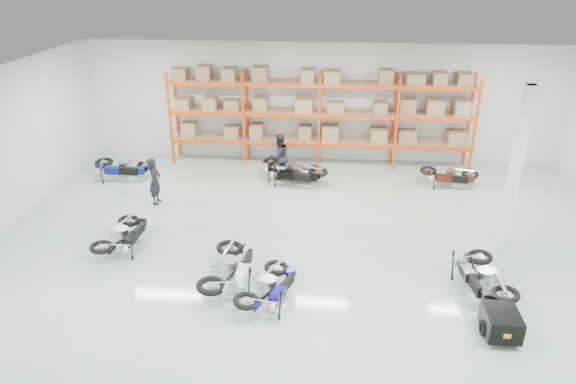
# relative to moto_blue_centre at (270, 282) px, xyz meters

# --- Properties ---
(room) EXTENTS (18.00, 18.00, 18.00)m
(room) POSITION_rel_moto_blue_centre_xyz_m (0.81, 2.52, 1.72)
(room) COLOR #A7BAAC
(room) RESTS_ON ground
(pallet_rack) EXTENTS (11.28, 0.98, 3.62)m
(pallet_rack) POSITION_rel_moto_blue_centre_xyz_m (0.81, 8.97, 1.72)
(pallet_rack) COLOR #E53F0C
(pallet_rack) RESTS_ON ground
(structural_column) EXTENTS (0.25, 0.25, 4.50)m
(structural_column) POSITION_rel_moto_blue_centre_xyz_m (6.01, 3.02, 1.72)
(structural_column) COLOR white
(structural_column) RESTS_ON ground
(moto_blue_centre) EXTENTS (1.43, 1.94, 1.13)m
(moto_blue_centre) POSITION_rel_moto_blue_centre_xyz_m (0.00, 0.00, 0.00)
(moto_blue_centre) COLOR #0B0851
(moto_blue_centre) RESTS_ON ground
(moto_silver_left) EXTENTS (1.12, 2.08, 1.31)m
(moto_silver_left) POSITION_rel_moto_blue_centre_xyz_m (-1.02, 0.61, 0.08)
(moto_silver_left) COLOR silver
(moto_silver_left) RESTS_ON ground
(moto_black_far_left) EXTENTS (1.08, 1.88, 1.16)m
(moto_black_far_left) POSITION_rel_moto_blue_centre_xyz_m (-4.25, 2.04, 0.01)
(moto_black_far_left) COLOR black
(moto_black_far_left) RESTS_ON ground
(moto_touring_right) EXTENTS (1.13, 1.97, 1.21)m
(moto_touring_right) POSITION_rel_moto_blue_centre_xyz_m (4.91, 0.83, 0.04)
(moto_touring_right) COLOR black
(moto_touring_right) RESTS_ON ground
(trailer) EXTENTS (0.77, 1.45, 0.61)m
(trailer) POSITION_rel_moto_blue_centre_xyz_m (4.91, -0.77, -0.18)
(trailer) COLOR black
(trailer) RESTS_ON ground
(moto_back_a) EXTENTS (2.00, 1.10, 1.26)m
(moto_back_a) POSITION_rel_moto_blue_centre_xyz_m (-6.15, 6.80, 0.06)
(moto_back_a) COLOR navy
(moto_back_a) RESTS_ON ground
(moto_back_b) EXTENTS (2.02, 1.44, 1.18)m
(moto_back_b) POSITION_rel_moto_blue_centre_xyz_m (-0.25, 7.27, 0.02)
(moto_back_b) COLOR #ADB3B7
(moto_back_b) RESTS_ON ground
(moto_back_c) EXTENTS (2.11, 1.47, 1.24)m
(moto_back_c) POSITION_rel_moto_blue_centre_xyz_m (0.04, 6.85, 0.05)
(moto_back_c) COLOR black
(moto_back_c) RESTS_ON ground
(moto_back_d) EXTENTS (1.82, 1.12, 1.10)m
(moto_back_d) POSITION_rel_moto_blue_centre_xyz_m (5.40, 7.16, -0.01)
(moto_back_d) COLOR #43150D
(moto_back_d) RESTS_ON ground
(person_left) EXTENTS (0.37, 0.56, 1.54)m
(person_left) POSITION_rel_moto_blue_centre_xyz_m (-4.31, 4.97, 0.24)
(person_left) COLOR black
(person_left) RESTS_ON ground
(person_back) EXTENTS (1.01, 0.99, 1.64)m
(person_back) POSITION_rel_moto_blue_centre_xyz_m (-0.56, 7.42, 0.29)
(person_back) COLOR black
(person_back) RESTS_ON ground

